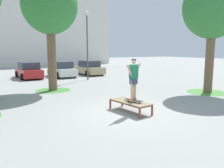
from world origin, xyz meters
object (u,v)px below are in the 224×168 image
object	(u,v)px
car_red	(29,71)
car_white	(62,70)
skater	(134,76)
tree_near_right	(213,8)
skate_box	(130,102)
skateboard	(133,100)
car_tan	(89,68)
light_post	(87,36)
tree_mid_back	(50,6)

from	to	relation	value
car_red	car_white	bearing A→B (deg)	-7.25
car_red	car_white	world-z (taller)	same
skater	tree_near_right	xyz separation A→B (m)	(6.68, 1.35, 3.50)
tree_near_right	skater	bearing A→B (deg)	-168.56
skate_box	car_white	world-z (taller)	car_white
skate_box	car_white	bearing A→B (deg)	83.62
skateboard	skater	world-z (taller)	skater
car_tan	light_post	distance (m)	5.26
tree_mid_back	skateboard	bearing A→B (deg)	-78.70
skate_box	skateboard	bearing A→B (deg)	-82.72
skate_box	tree_mid_back	distance (m)	8.42
skate_box	light_post	bearing A→B (deg)	75.13
skater	car_red	world-z (taller)	skater
tree_mid_back	car_red	world-z (taller)	tree_mid_back
tree_mid_back	car_tan	xyz separation A→B (m)	(5.94, 7.32, -4.58)
tree_near_right	car_tan	xyz separation A→B (m)	(-2.12, 12.90, -4.34)
skater	car_tan	size ratio (longest dim) A/B	0.39
skateboard	tree_near_right	world-z (taller)	tree_near_right
car_tan	light_post	world-z (taller)	light_post
skater	light_post	size ratio (longest dim) A/B	0.29
car_red	car_tan	bearing A→B (deg)	-1.48
light_post	skater	bearing A→B (deg)	-104.50
car_red	light_post	size ratio (longest dim) A/B	0.73
car_red	light_post	distance (m)	6.57
skate_box	car_red	world-z (taller)	car_red
skate_box	tree_near_right	xyz separation A→B (m)	(6.71, 1.17, 4.61)
skateboard	car_white	size ratio (longest dim) A/B	0.19
car_tan	light_post	xyz separation A→B (m)	(-1.85, -3.79, 3.13)
tree_mid_back	tree_near_right	bearing A→B (deg)	-34.63
tree_near_right	car_white	xyz separation A→B (m)	(-5.16, 12.67, -4.34)
tree_mid_back	car_white	world-z (taller)	tree_mid_back
car_tan	car_red	bearing A→B (deg)	178.52
tree_mid_back	light_post	bearing A→B (deg)	40.84
skateboard	car_tan	xyz separation A→B (m)	(4.56, 14.25, 0.15)
tree_near_right	car_red	distance (m)	16.01
tree_near_right	car_tan	world-z (taller)	tree_near_right
tree_near_right	light_post	bearing A→B (deg)	113.60
skateboard	tree_near_right	distance (m)	8.16
tree_near_right	car_red	world-z (taller)	tree_near_right
car_tan	tree_mid_back	bearing A→B (deg)	-129.06
tree_near_right	car_white	world-z (taller)	tree_near_right
skateboard	light_post	bearing A→B (deg)	75.50
car_red	tree_near_right	bearing A→B (deg)	-57.88
tree_mid_back	car_red	bearing A→B (deg)	90.96
tree_near_right	tree_mid_back	bearing A→B (deg)	145.37
skate_box	car_red	xyz separation A→B (m)	(-1.49, 14.22, 0.28)
skate_box	tree_mid_back	world-z (taller)	tree_mid_back
skateboard	tree_mid_back	world-z (taller)	tree_mid_back
tree_mid_back	car_white	size ratio (longest dim) A/B	1.69
skate_box	car_tan	distance (m)	14.79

